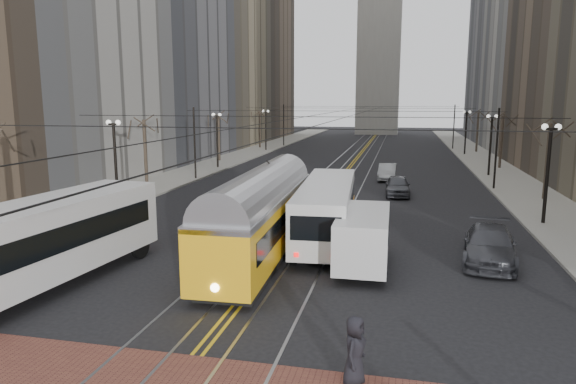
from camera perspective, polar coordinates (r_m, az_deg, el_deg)
The scene contains 19 objects.
ground at distance 16.35m, azimuth -8.74°, elevation -15.96°, with size 260.00×260.00×0.00m, color black.
sidewalk_left at distance 62.52m, azimuth -6.71°, elevation 3.53°, with size 5.00×140.00×0.15m, color gray.
sidewalk_right at distance 59.84m, azimuth 21.60°, elevation 2.60°, with size 5.00×140.00×0.15m, color gray.
streetcar_rails at distance 59.33m, azimuth 7.13°, elevation 3.10°, with size 4.80×130.00×0.02m, color gray.
centre_lines at distance 59.33m, azimuth 7.13°, elevation 3.11°, with size 0.42×130.00×0.01m, color gold.
building_left_mid at distance 67.93m, azimuth -15.56°, elevation 18.08°, with size 16.00×20.00×34.00m, color slate.
building_left_far at distance 105.14m, azimuth -4.94°, elevation 17.09°, with size 16.00×20.00×40.00m, color brown.
building_right_far at distance 102.45m, azimuth 24.74°, elevation 16.42°, with size 16.00×20.00×40.00m, color slate.
lamp_posts at distance 42.97m, azimuth 5.14°, elevation 4.25°, with size 27.60×57.20×5.60m.
street_trees at distance 49.39m, azimuth 6.12°, elevation 4.99°, with size 31.68×53.28×5.60m.
trolley_wires at distance 48.90m, azimuth 6.08°, elevation 6.09°, with size 25.96×120.00×6.60m.
transit_bus at distance 21.09m, azimuth -27.71°, elevation -6.11°, with size 2.81×13.49×3.37m, color silver.
streetcar at distance 23.89m, azimuth -2.98°, elevation -3.38°, with size 2.50×13.49×3.18m, color yellow.
rear_bus at distance 26.72m, azimuth 4.32°, elevation -2.17°, with size 2.48×11.40×2.97m, color silver.
cargo_van at distance 22.45m, azimuth 8.33°, elevation -5.32°, with size 2.12×5.52×2.44m, color silver.
sedan_grey at distance 40.06m, azimuth 12.09°, elevation 0.69°, with size 1.79×4.45×1.52m, color #46484E.
sedan_silver at distance 47.83m, azimuth 10.98°, elevation 2.21°, with size 1.55×4.46×1.47m, color #9CA0A3.
sedan_parked at distance 24.82m, azimuth 21.49°, elevation -5.48°, with size 2.21×5.43×1.57m, color #3B3C42.
pedestrian_a at distance 13.68m, azimuth 7.42°, elevation -17.06°, with size 0.89×0.58×1.83m, color black.
Camera 1 is at (5.47, -13.65, 7.15)m, focal length 32.00 mm.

